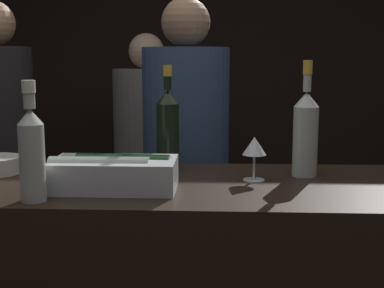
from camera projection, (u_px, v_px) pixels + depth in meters
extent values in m
cube|color=black|center=(207.00, 70.00, 3.90)|extent=(6.40, 0.06, 2.80)
cube|color=silver|center=(115.00, 174.00, 1.61)|extent=(0.37, 0.21, 0.09)
cylinder|color=#9EA899|center=(99.00, 169.00, 1.58)|extent=(0.30, 0.08, 0.07)
cylinder|color=#143319|center=(123.00, 165.00, 1.64)|extent=(0.30, 0.09, 0.07)
cylinder|color=silver|center=(254.00, 180.00, 1.73)|extent=(0.07, 0.07, 0.00)
cylinder|color=silver|center=(254.00, 167.00, 1.72)|extent=(0.01, 0.01, 0.08)
cone|color=silver|center=(254.00, 146.00, 1.71)|extent=(0.08, 0.08, 0.06)
cylinder|color=#B2B7AD|center=(305.00, 142.00, 1.79)|extent=(0.08, 0.08, 0.23)
cone|color=#B2B7AD|center=(307.00, 99.00, 1.76)|extent=(0.08, 0.08, 0.05)
cylinder|color=#B2B7AD|center=(307.00, 76.00, 1.75)|extent=(0.03, 0.03, 0.10)
cylinder|color=gold|center=(308.00, 67.00, 1.75)|extent=(0.03, 0.03, 0.05)
cylinder|color=black|center=(168.00, 137.00, 1.88)|extent=(0.08, 0.08, 0.24)
cone|color=black|center=(168.00, 97.00, 1.85)|extent=(0.08, 0.08, 0.05)
cylinder|color=black|center=(168.00, 78.00, 1.84)|extent=(0.03, 0.03, 0.09)
cylinder|color=gold|center=(167.00, 70.00, 1.84)|extent=(0.03, 0.03, 0.04)
cylinder|color=#B2B7AD|center=(32.00, 163.00, 1.47)|extent=(0.07, 0.07, 0.21)
cone|color=#B2B7AD|center=(30.00, 117.00, 1.45)|extent=(0.07, 0.07, 0.04)
cylinder|color=#B2B7AD|center=(29.00, 94.00, 1.44)|extent=(0.03, 0.03, 0.08)
cylinder|color=white|center=(29.00, 87.00, 1.44)|extent=(0.04, 0.04, 0.03)
cylinder|color=#334766|center=(186.00, 132.00, 2.35)|extent=(0.38, 0.38, 0.73)
sphere|color=#997051|center=(186.00, 22.00, 2.27)|extent=(0.21, 0.21, 0.21)
cube|color=black|center=(7.00, 279.00, 2.65)|extent=(0.25, 0.19, 0.81)
cube|color=black|center=(149.00, 239.00, 3.35)|extent=(0.30, 0.22, 0.74)
cylinder|color=slate|center=(147.00, 126.00, 3.24)|extent=(0.41, 0.41, 0.69)
sphere|color=beige|center=(146.00, 51.00, 3.16)|extent=(0.21, 0.21, 0.21)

